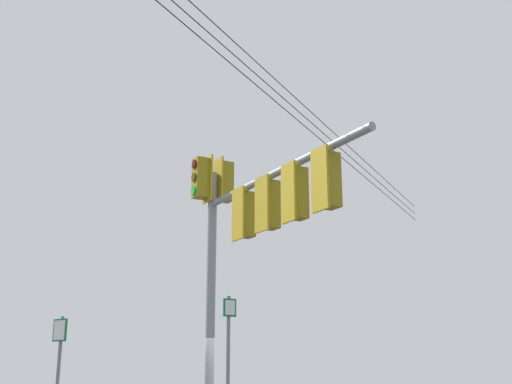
{
  "coord_description": "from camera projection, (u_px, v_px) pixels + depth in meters",
  "views": [
    {
      "loc": [
        -1.83,
        -12.9,
        2.0
      ],
      "look_at": [
        -0.03,
        -1.47,
        5.18
      ],
      "focal_mm": 43.74,
      "sensor_mm": 36.0,
      "label": 1
    }
  ],
  "objects": [
    {
      "name": "route_sign_secondary",
      "position": [
        58.0,
        373.0,
        11.99
      ],
      "size": [
        0.3,
        0.3,
        2.89
      ],
      "color": "slate",
      "rests_on": "ground"
    },
    {
      "name": "signal_mast_assembly",
      "position": [
        245.0,
        222.0,
        12.19
      ],
      "size": [
        2.46,
        5.35,
        6.43
      ],
      "color": "gray",
      "rests_on": "ground"
    },
    {
      "name": "overhead_wire_span",
      "position": [
        247.0,
        66.0,
        16.06
      ],
      "size": [
        20.59,
        27.42,
        1.28
      ],
      "color": "black"
    },
    {
      "name": "route_sign_primary",
      "position": [
        228.0,
        374.0,
        10.93
      ],
      "size": [
        0.25,
        0.13,
        3.17
      ],
      "color": "slate",
      "rests_on": "ground"
    }
  ]
}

